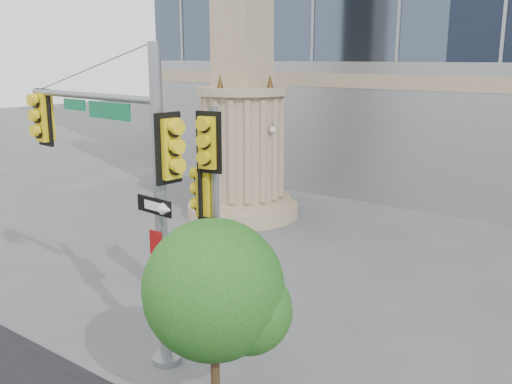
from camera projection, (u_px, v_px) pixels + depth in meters
The scene contains 5 objects.
ground at pixel (201, 350), 12.37m from camera, with size 120.00×120.00×0.00m, color #545456.
monument at pixel (242, 75), 21.60m from camera, with size 4.40×4.40×16.60m.
main_signal_pole at pixel (123, 166), 11.72m from camera, with size 5.01×0.81×6.48m.
secondary_signal_pole at pixel (210, 206), 12.33m from camera, with size 0.96×0.69×5.20m.
street_tree at pixel (217, 296), 9.23m from camera, with size 2.38×2.32×3.71m.
Camera 1 is at (7.74, -8.23, 6.21)m, focal length 40.00 mm.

